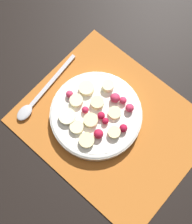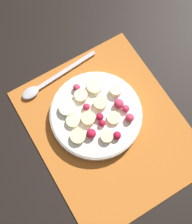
# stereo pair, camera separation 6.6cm
# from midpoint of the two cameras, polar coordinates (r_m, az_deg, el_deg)

# --- Properties ---
(ground_plane) EXTENTS (3.00, 3.00, 0.00)m
(ground_plane) POSITION_cam_midpoint_polar(r_m,az_deg,el_deg) (0.69, 0.12, -2.63)
(ground_plane) COLOR black
(placemat) EXTENTS (0.38, 0.31, 0.01)m
(placemat) POSITION_cam_midpoint_polar(r_m,az_deg,el_deg) (0.68, 0.12, -2.56)
(placemat) COLOR #B26023
(placemat) RESTS_ON ground_plane
(fruit_bowl) EXTENTS (0.20, 0.20, 0.04)m
(fruit_bowl) POSITION_cam_midpoint_polar(r_m,az_deg,el_deg) (0.67, -2.79, -0.82)
(fruit_bowl) COLOR silver
(fruit_bowl) RESTS_ON placemat
(spoon) EXTENTS (0.04, 0.20, 0.01)m
(spoon) POSITION_cam_midpoint_polar(r_m,az_deg,el_deg) (0.71, -13.51, 1.85)
(spoon) COLOR #B2B2B7
(spoon) RESTS_ON placemat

